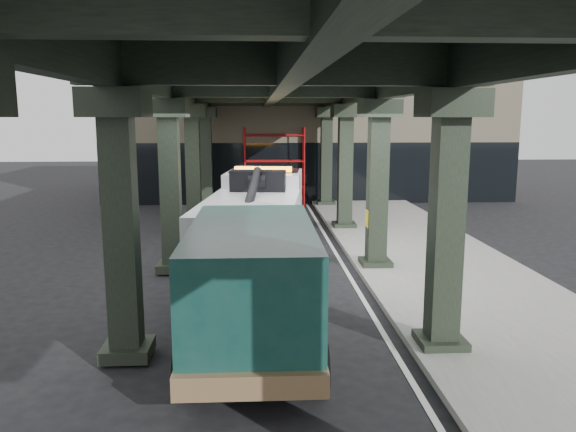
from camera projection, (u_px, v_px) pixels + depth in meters
name	position (u px, v px, depth m)	size (l,w,h in m)	color
ground	(293.00, 291.00, 14.73)	(90.00, 90.00, 0.00)	black
sidewalk	(437.00, 266.00, 16.94)	(5.00, 40.00, 0.15)	gray
lane_stripe	(345.00, 269.00, 16.79)	(0.12, 38.00, 0.01)	silver
viaduct	(275.00, 82.00, 15.72)	(7.40, 32.00, 6.40)	black
building	(304.00, 126.00, 33.81)	(22.00, 10.00, 8.00)	#C6B793
scaffolding	(274.00, 165.00, 28.76)	(3.08, 0.88, 4.00)	#B80E11
tow_truck	(257.00, 217.00, 17.43)	(3.54, 9.33, 2.99)	black
towed_van	(253.00, 281.00, 10.93)	(2.56, 6.25, 2.52)	#103A34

